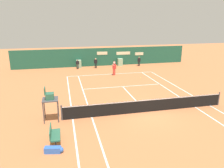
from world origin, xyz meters
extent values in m
plane|color=#C67042|center=(0.00, 0.00, 0.00)|extent=(80.00, 80.00, 0.00)
cube|color=white|center=(0.00, 11.70, 0.00)|extent=(10.60, 0.10, 0.01)
cube|color=white|center=(-5.30, 0.00, 0.00)|extent=(0.10, 23.40, 0.01)
cube|color=white|center=(-4.00, 0.00, 0.00)|extent=(0.10, 23.40, 0.01)
cube|color=white|center=(4.00, 0.00, 0.00)|extent=(0.10, 23.40, 0.01)
cube|color=white|center=(5.30, 0.00, 0.00)|extent=(0.10, 23.40, 0.01)
cube|color=white|center=(0.00, 6.40, 0.00)|extent=(8.00, 0.10, 0.01)
cube|color=white|center=(0.00, 3.20, 0.00)|extent=(0.10, 6.40, 0.01)
cube|color=white|center=(0.00, 11.55, 0.00)|extent=(0.10, 0.24, 0.01)
cylinder|color=#4C4C51|center=(-6.00, 0.00, 0.53)|extent=(0.10, 0.10, 1.07)
cylinder|color=#4C4C51|center=(6.00, 0.00, 0.53)|extent=(0.10, 0.10, 1.07)
cube|color=black|center=(0.00, 0.00, 0.47)|extent=(12.00, 0.03, 0.95)
cube|color=white|center=(0.00, 0.00, 0.92)|extent=(12.00, 0.04, 0.06)
cube|color=#1E5642|center=(0.00, 17.00, 1.27)|extent=(25.00, 0.24, 2.55)
cube|color=beige|center=(-0.12, 16.86, 1.83)|extent=(1.50, 0.02, 0.44)
cube|color=beige|center=(3.02, 16.86, 1.73)|extent=(2.06, 0.02, 0.44)
cube|color=beige|center=(5.48, 16.86, 1.56)|extent=(1.28, 0.02, 0.44)
cube|color=#8CB793|center=(-3.51, 16.45, 0.52)|extent=(0.65, 0.70, 1.05)
cube|color=#8CB793|center=(2.42, 16.45, 0.52)|extent=(0.66, 0.70, 1.03)
cylinder|color=#47474C|center=(-6.22, 0.61, 0.73)|extent=(0.07, 0.07, 1.45)
cylinder|color=#47474C|center=(-6.22, -0.29, 0.73)|extent=(0.07, 0.07, 1.45)
cylinder|color=#47474C|center=(-7.12, 0.61, 0.73)|extent=(0.07, 0.07, 1.45)
cylinder|color=#47474C|center=(-7.12, -0.29, 0.73)|extent=(0.07, 0.07, 1.45)
cylinder|color=#47474C|center=(-6.22, 0.16, 0.44)|extent=(0.04, 0.81, 0.04)
cylinder|color=#47474C|center=(-6.22, 0.16, 0.87)|extent=(0.04, 0.81, 0.04)
cube|color=#47474C|center=(-6.67, 0.16, 1.48)|extent=(1.00, 1.00, 0.06)
cube|color=#2D664C|center=(-6.67, 0.16, 1.71)|extent=(0.52, 0.56, 0.40)
cube|color=#2D664C|center=(-6.96, 0.16, 2.09)|extent=(0.06, 0.56, 0.45)
cylinder|color=#38383D|center=(-6.34, -2.09, 0.19)|extent=(0.06, 0.06, 0.38)
cylinder|color=#38383D|center=(-6.34, -3.28, 0.19)|extent=(0.06, 0.06, 0.38)
cube|color=#2D664C|center=(-6.34, -2.68, 0.42)|extent=(0.48, 1.35, 0.08)
cube|color=#2D664C|center=(-6.61, -2.68, 0.67)|extent=(0.06, 1.35, 0.42)
cube|color=blue|center=(-6.50, -3.68, 0.16)|extent=(0.86, 0.46, 0.32)
sphere|color=blue|center=(-6.10, -3.77, 0.16)|extent=(0.29, 0.29, 0.28)
cylinder|color=red|center=(0.36, 11.18, 0.40)|extent=(0.13, 0.13, 0.79)
cylinder|color=red|center=(0.19, 11.15, 0.40)|extent=(0.13, 0.13, 0.79)
cube|color=red|center=(0.28, 11.17, 1.07)|extent=(0.39, 0.26, 0.55)
sphere|color=beige|center=(0.28, 11.17, 1.46)|extent=(0.22, 0.22, 0.22)
cylinder|color=white|center=(0.28, 11.17, 1.54)|extent=(0.21, 0.21, 0.06)
cylinder|color=red|center=(0.49, 11.20, 1.03)|extent=(0.08, 0.08, 0.53)
cylinder|color=beige|center=(0.10, 10.86, 1.30)|extent=(0.17, 0.54, 0.08)
cylinder|color=black|center=(0.15, 10.60, 1.41)|extent=(0.03, 0.03, 0.22)
torus|color=#DB3838|center=(0.15, 10.60, 1.66)|extent=(0.30, 0.08, 0.30)
cylinder|color=silver|center=(0.15, 10.60, 1.66)|extent=(0.26, 0.05, 0.26)
cylinder|color=black|center=(-1.21, 15.50, 0.35)|extent=(0.11, 0.11, 0.70)
cylinder|color=black|center=(-1.36, 15.52, 0.35)|extent=(0.11, 0.11, 0.70)
cube|color=black|center=(-1.28, 15.51, 0.94)|extent=(0.34, 0.22, 0.49)
sphere|color=tan|center=(-1.28, 15.51, 1.28)|extent=(0.19, 0.19, 0.19)
cylinder|color=black|center=(-1.09, 15.49, 0.91)|extent=(0.07, 0.07, 0.47)
cylinder|color=black|center=(-1.48, 15.54, 0.91)|extent=(0.07, 0.07, 0.47)
cylinder|color=black|center=(5.06, 15.51, 0.34)|extent=(0.11, 0.11, 0.67)
cylinder|color=black|center=(4.91, 15.51, 0.34)|extent=(0.11, 0.11, 0.67)
cube|color=black|center=(4.99, 15.51, 0.91)|extent=(0.31, 0.18, 0.47)
sphere|color=#8C664C|center=(4.99, 15.51, 1.24)|extent=(0.18, 0.18, 0.18)
cylinder|color=black|center=(5.17, 15.51, 0.87)|extent=(0.07, 0.07, 0.45)
cylinder|color=black|center=(4.80, 15.52, 0.87)|extent=(0.07, 0.07, 0.45)
cylinder|color=black|center=(-3.68, 15.51, 0.32)|extent=(0.11, 0.11, 0.65)
cylinder|color=black|center=(-3.83, 15.51, 0.32)|extent=(0.11, 0.11, 0.65)
cube|color=black|center=(-3.76, 15.51, 0.87)|extent=(0.29, 0.17, 0.45)
sphere|color=#8C664C|center=(-3.76, 15.51, 1.19)|extent=(0.18, 0.18, 0.18)
cylinder|color=black|center=(-3.58, 15.52, 0.84)|extent=(0.07, 0.07, 0.44)
cylinder|color=black|center=(-3.94, 15.51, 0.84)|extent=(0.07, 0.07, 0.44)
sphere|color=#CCE033|center=(2.91, 9.13, 0.03)|extent=(0.07, 0.07, 0.07)
sphere|color=#CCE033|center=(-2.58, 2.42, 0.03)|extent=(0.07, 0.07, 0.07)
camera|label=1|loc=(-5.74, -13.71, 6.49)|focal=34.99mm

